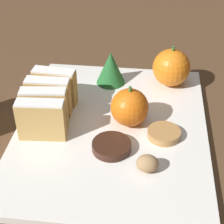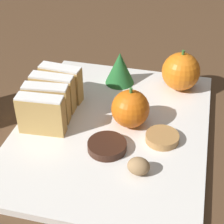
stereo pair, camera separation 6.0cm
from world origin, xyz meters
The scene contains 12 objects.
ground_plane centered at (0.00, 0.00, 0.00)m, with size 6.00×6.00×0.00m, color #513823.
serving_platter centered at (0.00, 0.00, 0.01)m, with size 0.31×0.40×0.01m.
stollen_slice_front centered at (-0.11, -0.04, 0.05)m, with size 0.08×0.03×0.07m.
stollen_slice_second centered at (-0.11, -0.01, 0.05)m, with size 0.08×0.03×0.07m.
stollen_slice_third centered at (-0.11, 0.03, 0.05)m, with size 0.07×0.02×0.07m.
stollen_slice_fourth centered at (-0.11, 0.06, 0.05)m, with size 0.08×0.03×0.07m.
orange_near centered at (0.10, 0.15, 0.05)m, with size 0.07×0.07×0.08m.
orange_far centered at (0.03, 0.01, 0.04)m, with size 0.06×0.06×0.07m.
walnut centered at (0.06, -0.09, 0.03)m, with size 0.03×0.03×0.03m.
chocolate_cookie centered at (0.01, -0.06, 0.02)m, with size 0.06×0.06×0.01m.
gingerbread_cookie centered at (0.08, -0.02, 0.02)m, with size 0.05×0.05×0.01m.
evergreen_sprig centered at (-0.02, 0.14, 0.04)m, with size 0.06×0.06×0.06m.
Camera 2 is at (0.12, -0.47, 0.39)m, focal length 60.00 mm.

